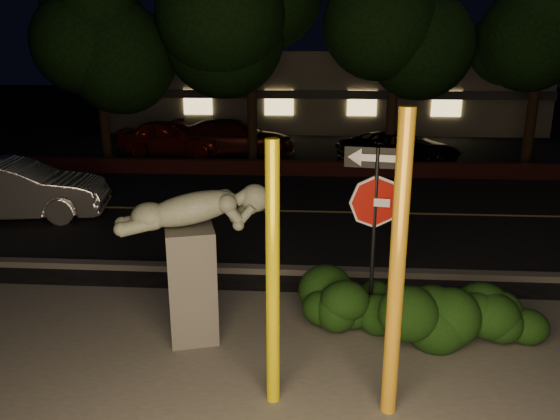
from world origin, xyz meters
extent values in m
plane|color=black|center=(0.00, 10.00, 0.00)|extent=(90.00, 90.00, 0.00)
cube|color=#4C4944|center=(0.00, -1.00, 0.01)|extent=(14.00, 6.00, 0.02)
cube|color=black|center=(0.00, 7.00, 0.01)|extent=(80.00, 8.00, 0.01)
cube|color=gold|center=(0.00, 7.00, 0.02)|extent=(80.00, 0.12, 0.00)
cube|color=#4C4944|center=(0.00, 2.90, 0.06)|extent=(80.00, 0.25, 0.12)
cube|color=#4E1A19|center=(0.00, 11.30, 0.25)|extent=(40.00, 0.35, 0.50)
cube|color=black|center=(0.00, 17.00, 0.01)|extent=(40.00, 12.00, 0.01)
cube|color=#6C6957|center=(0.00, 25.00, 2.00)|extent=(22.00, 10.00, 4.00)
cube|color=#333338|center=(0.00, 19.90, 2.00)|extent=(22.00, 0.20, 0.40)
cube|color=#FFD87F|center=(-6.00, 19.95, 1.60)|extent=(1.40, 0.08, 1.20)
cube|color=#FFD87F|center=(-2.00, 19.95, 1.60)|extent=(1.40, 0.08, 1.20)
cube|color=#FFD87F|center=(2.00, 19.95, 1.60)|extent=(1.40, 0.08, 1.20)
cube|color=#FFD87F|center=(6.00, 19.95, 1.60)|extent=(1.40, 0.08, 1.20)
cylinder|color=black|center=(-8.00, 13.00, 1.88)|extent=(0.36, 0.36, 3.75)
ellipsoid|color=black|center=(-8.00, 13.00, 5.36)|extent=(4.60, 4.60, 4.14)
cylinder|color=black|center=(-2.50, 13.20, 2.12)|extent=(0.36, 0.36, 4.25)
cylinder|color=black|center=(2.50, 12.80, 2.00)|extent=(0.36, 0.36, 4.00)
ellipsoid|color=black|center=(2.50, 12.80, 5.68)|extent=(4.80, 4.80, 4.32)
cylinder|color=black|center=(7.50, 13.30, 1.95)|extent=(0.36, 0.36, 3.90)
ellipsoid|color=black|center=(7.50, 13.30, 5.44)|extent=(4.40, 4.40, 3.96)
cylinder|color=yellow|center=(-0.55, -1.07, 1.63)|extent=(0.16, 0.16, 3.25)
cylinder|color=gold|center=(0.84, -1.18, 1.81)|extent=(0.18, 0.18, 3.61)
cylinder|color=black|center=(0.80, 0.94, 1.41)|extent=(0.06, 0.06, 2.82)
cube|color=white|center=(0.80, 0.94, 2.01)|extent=(0.42, 0.10, 0.12)
cube|color=black|center=(0.80, 0.94, 2.66)|extent=(0.95, 0.18, 0.30)
cube|color=white|center=(0.80, 0.94, 2.66)|extent=(0.60, 0.12, 0.12)
cube|color=#4C4944|center=(-1.85, 0.34, 0.87)|extent=(0.84, 0.84, 1.74)
sphere|color=slate|center=(-0.94, 0.62, 2.12)|extent=(0.41, 0.41, 0.41)
ellipsoid|color=black|center=(0.37, 0.91, 0.52)|extent=(2.09, 1.19, 1.03)
ellipsoid|color=black|center=(1.50, 0.36, 0.57)|extent=(1.93, 1.40, 1.13)
ellipsoid|color=black|center=(2.69, 0.68, 0.48)|extent=(1.51, 1.10, 0.95)
imported|color=silver|center=(-7.71, 5.91, 0.75)|extent=(4.78, 2.41, 1.50)
imported|color=maroon|center=(-5.89, 14.52, 0.72)|extent=(4.35, 1.97, 1.45)
imported|color=#42150F|center=(-3.45, 14.71, 0.71)|extent=(4.99, 2.20, 1.43)
imported|color=black|center=(2.91, 13.20, 0.63)|extent=(4.93, 3.37, 1.25)
camera|label=1|loc=(-0.06, -6.83, 4.19)|focal=35.00mm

